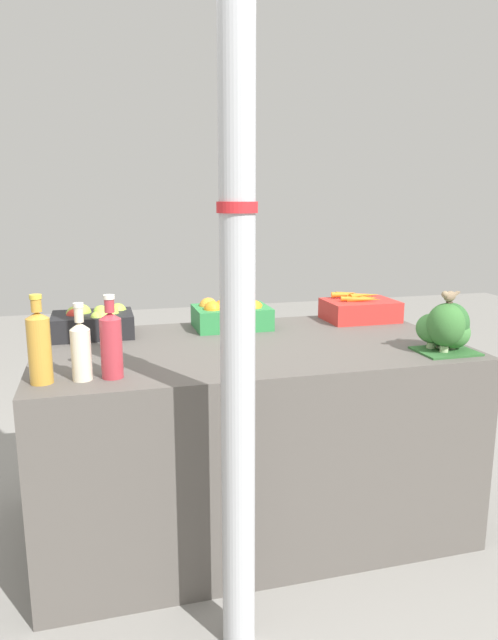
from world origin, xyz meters
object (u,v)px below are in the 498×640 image
juice_bottle_amber (39,346)px  sparrow_bird (449,296)px  broccoli_pile (446,327)px  juice_bottle_cloudy (81,349)px  juice_bottle_ruby (111,343)px  apple_crate (93,322)px  carrot_crate (360,309)px  support_pole (237,243)px  orange_crate (232,314)px

juice_bottle_amber → sparrow_bird: (1.47, -0.03, 0.10)m
broccoli_pile → juice_bottle_amber: (-1.48, -0.01, 0.03)m
juice_bottle_cloudy → juice_bottle_ruby: bearing=0.0°
broccoli_pile → juice_bottle_amber: size_ratio=0.76×
apple_crate → juice_bottle_ruby: size_ratio=1.21×
broccoli_pile → juice_bottle_cloudy: bearing=-179.7°
broccoli_pile → sparrow_bird: bearing=-117.6°
apple_crate → juice_bottle_amber: juice_bottle_amber is taller
broccoli_pile → juice_bottle_ruby: (-1.26, -0.01, 0.02)m
apple_crate → carrot_crate: 1.26m
support_pole → broccoli_pile: 1.05m
orange_crate → juice_bottle_amber: juice_bottle_amber is taller
juice_bottle_amber → juice_bottle_ruby: (0.22, 0.00, -0.01)m
juice_bottle_cloudy → juice_bottle_amber: bearing=-180.0°
juice_bottle_amber → juice_bottle_cloudy: size_ratio=1.13×
sparrow_bird → juice_bottle_amber: bearing=-32.3°
orange_crate → juice_bottle_amber: size_ratio=1.17×
broccoli_pile → juice_bottle_ruby: juice_bottle_ruby is taller
carrot_crate → apple_crate: bearing=179.9°
apple_crate → juice_bottle_ruby: juice_bottle_ruby is taller
orange_crate → broccoli_pile: (0.70, -0.62, 0.03)m
orange_crate → juice_bottle_cloudy: juice_bottle_cloudy is taller
broccoli_pile → apple_crate: bearing=154.8°
juice_bottle_amber → sparrow_bird: bearing=-1.0°
apple_crate → orange_crate: size_ratio=1.00×
support_pole → broccoli_pile: bearing=21.5°
apple_crate → sparrow_bird: sparrow_bird is taller
juice_bottle_cloudy → juice_bottle_ruby: size_ratio=0.92×
apple_crate → juice_bottle_amber: 0.65m
juice_bottle_amber → juice_bottle_cloudy: juice_bottle_amber is taller
juice_bottle_ruby → sparrow_bird: juice_bottle_ruby is taller
orange_crate → juice_bottle_cloudy: (-0.65, -0.63, 0.04)m
support_pole → apple_crate: size_ratio=7.41×
juice_bottle_amber → broccoli_pile: bearing=0.3°
support_pole → carrot_crate: (0.86, 0.98, -0.41)m
support_pole → apple_crate: support_pole is taller
support_pole → juice_bottle_cloudy: 0.67m
apple_crate → juice_bottle_ruby: 0.63m
apple_crate → juice_bottle_amber: bearing=-104.4°
juice_bottle_cloudy → carrot_crate: bearing=25.8°
orange_crate → juice_bottle_amber: (-0.78, -0.63, 0.06)m
sparrow_bird → apple_crate: bearing=-57.9°
support_pole → juice_bottle_amber: support_pole is taller
orange_crate → juice_bottle_ruby: bearing=-131.6°
broccoli_pile → juice_bottle_cloudy: size_ratio=0.86×
carrot_crate → juice_bottle_amber: bearing=-156.2°
orange_crate → broccoli_pile: 0.94m
broccoli_pile → sparrow_bird: (-0.02, -0.03, 0.13)m
support_pole → juice_bottle_cloudy: bearing=141.0°
support_pole → juice_bottle_amber: (-0.56, 0.35, -0.34)m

